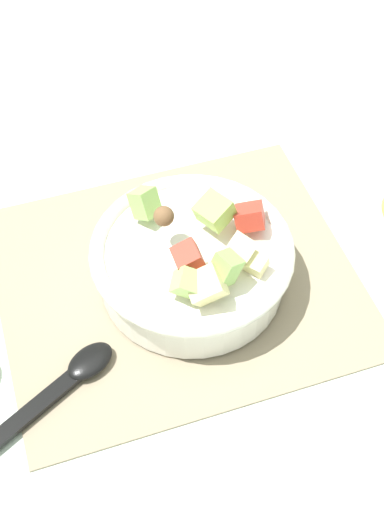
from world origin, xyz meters
name	(u,v)px	position (x,y,z in m)	size (l,w,h in m)	color
ground_plane	(177,280)	(0.00, 0.00, 0.00)	(2.40, 2.40, 0.00)	silver
placemat	(177,279)	(0.00, 0.00, 0.00)	(0.42, 0.36, 0.01)	gray
salad_bowl	(193,261)	(0.02, -0.01, 0.05)	(0.23, 0.23, 0.12)	white
serving_spoon	(54,391)	(-0.17, -0.11, 0.01)	(0.22, 0.13, 0.01)	black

